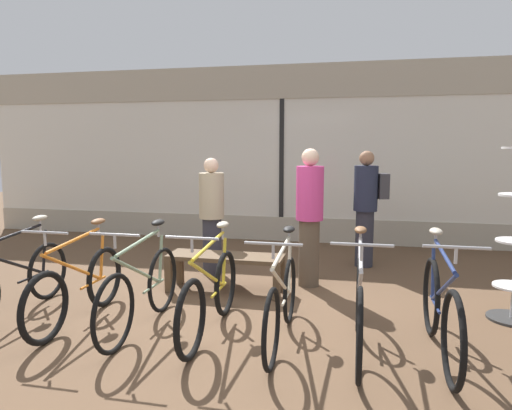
{
  "coord_description": "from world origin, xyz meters",
  "views": [
    {
      "loc": [
        1.33,
        -4.37,
        1.75
      ],
      "look_at": [
        0.0,
        1.7,
        0.95
      ],
      "focal_mm": 32.0,
      "sensor_mm": 36.0,
      "label": 1
    }
  ],
  "objects_px": {
    "customer_near_rack": "(367,205)",
    "customer_by_window": "(309,214)",
    "bicycle_center_right": "(282,301)",
    "customer_mid_floor": "(212,214)",
    "bicycle_center_left": "(142,290)",
    "bicycle_right": "(359,306)",
    "display_bench": "(226,261)",
    "bicycle_far_left": "(15,280)",
    "bicycle_center": "(211,294)",
    "bicycle_far_right": "(441,311)",
    "bicycle_left": "(78,287)"
  },
  "relations": [
    {
      "from": "customer_near_rack",
      "to": "customer_by_window",
      "type": "bearing_deg",
      "value": -122.66
    },
    {
      "from": "bicycle_center_right",
      "to": "customer_mid_floor",
      "type": "height_order",
      "value": "customer_mid_floor"
    },
    {
      "from": "bicycle_center_left",
      "to": "bicycle_right",
      "type": "distance_m",
      "value": 2.03
    },
    {
      "from": "bicycle_center_right",
      "to": "display_bench",
      "type": "relative_size",
      "value": 1.19
    },
    {
      "from": "bicycle_far_left",
      "to": "customer_mid_floor",
      "type": "relative_size",
      "value": 1.07
    },
    {
      "from": "bicycle_center",
      "to": "bicycle_far_left",
      "type": "bearing_deg",
      "value": 179.1
    },
    {
      "from": "display_bench",
      "to": "customer_near_rack",
      "type": "xyz_separation_m",
      "value": [
        1.68,
        1.57,
        0.54
      ]
    },
    {
      "from": "bicycle_far_left",
      "to": "customer_near_rack",
      "type": "height_order",
      "value": "customer_near_rack"
    },
    {
      "from": "display_bench",
      "to": "bicycle_center_left",
      "type": "bearing_deg",
      "value": -110.18
    },
    {
      "from": "bicycle_center_right",
      "to": "bicycle_far_right",
      "type": "xyz_separation_m",
      "value": [
        1.33,
        -0.01,
        0.02
      ]
    },
    {
      "from": "customer_near_rack",
      "to": "customer_mid_floor",
      "type": "xyz_separation_m",
      "value": [
        -2.07,
        -0.87,
        -0.08
      ]
    },
    {
      "from": "bicycle_center",
      "to": "customer_mid_floor",
      "type": "bearing_deg",
      "value": 107.34
    },
    {
      "from": "customer_mid_floor",
      "to": "bicycle_center_right",
      "type": "bearing_deg",
      "value": -56.96
    },
    {
      "from": "customer_mid_floor",
      "to": "bicycle_far_right",
      "type": "bearing_deg",
      "value": -37.21
    },
    {
      "from": "bicycle_far_left",
      "to": "customer_mid_floor",
      "type": "bearing_deg",
      "value": 51.07
    },
    {
      "from": "customer_near_rack",
      "to": "bicycle_center_left",
      "type": "bearing_deg",
      "value": -127.02
    },
    {
      "from": "bicycle_right",
      "to": "display_bench",
      "type": "bearing_deg",
      "value": 139.52
    },
    {
      "from": "bicycle_center_left",
      "to": "customer_mid_floor",
      "type": "height_order",
      "value": "customer_mid_floor"
    },
    {
      "from": "bicycle_center_left",
      "to": "display_bench",
      "type": "xyz_separation_m",
      "value": [
        0.47,
        1.27,
        -0.02
      ]
    },
    {
      "from": "bicycle_far_right",
      "to": "customer_by_window",
      "type": "xyz_separation_m",
      "value": [
        -1.27,
        1.74,
        0.51
      ]
    },
    {
      "from": "bicycle_center_right",
      "to": "customer_mid_floor",
      "type": "relative_size",
      "value": 1.04
    },
    {
      "from": "bicycle_right",
      "to": "customer_by_window",
      "type": "xyz_separation_m",
      "value": [
        -0.61,
        1.79,
        0.51
      ]
    },
    {
      "from": "bicycle_far_left",
      "to": "display_bench",
      "type": "bearing_deg",
      "value": 31.87
    },
    {
      "from": "bicycle_center",
      "to": "display_bench",
      "type": "relative_size",
      "value": 1.22
    },
    {
      "from": "customer_near_rack",
      "to": "customer_by_window",
      "type": "height_order",
      "value": "customer_by_window"
    },
    {
      "from": "bicycle_center_right",
      "to": "customer_near_rack",
      "type": "distance_m",
      "value": 3.0
    },
    {
      "from": "customer_mid_floor",
      "to": "customer_near_rack",
      "type": "bearing_deg",
      "value": 22.81
    },
    {
      "from": "bicycle_center",
      "to": "display_bench",
      "type": "bearing_deg",
      "value": 99.72
    },
    {
      "from": "bicycle_center",
      "to": "customer_by_window",
      "type": "bearing_deg",
      "value": 66.07
    },
    {
      "from": "bicycle_center",
      "to": "bicycle_far_right",
      "type": "height_order",
      "value": "bicycle_far_right"
    },
    {
      "from": "bicycle_right",
      "to": "bicycle_far_right",
      "type": "distance_m",
      "value": 0.66
    },
    {
      "from": "customer_near_rack",
      "to": "customer_mid_floor",
      "type": "distance_m",
      "value": 2.25
    },
    {
      "from": "bicycle_far_left",
      "to": "bicycle_center_left",
      "type": "xyz_separation_m",
      "value": [
        1.46,
        -0.07,
        0.02
      ]
    },
    {
      "from": "customer_by_window",
      "to": "customer_mid_floor",
      "type": "bearing_deg",
      "value": 169.64
    },
    {
      "from": "bicycle_center",
      "to": "bicycle_far_right",
      "type": "xyz_separation_m",
      "value": [
        2.02,
        -0.05,
        0.02
      ]
    },
    {
      "from": "bicycle_left",
      "to": "bicycle_right",
      "type": "distance_m",
      "value": 2.73
    },
    {
      "from": "bicycle_center_left",
      "to": "bicycle_far_left",
      "type": "bearing_deg",
      "value": 177.23
    },
    {
      "from": "bicycle_far_left",
      "to": "bicycle_center_left",
      "type": "relative_size",
      "value": 1.01
    },
    {
      "from": "bicycle_right",
      "to": "customer_near_rack",
      "type": "bearing_deg",
      "value": 87.82
    },
    {
      "from": "bicycle_far_left",
      "to": "bicycle_left",
      "type": "distance_m",
      "value": 0.77
    },
    {
      "from": "customer_mid_floor",
      "to": "display_bench",
      "type": "bearing_deg",
      "value": -60.76
    },
    {
      "from": "bicycle_far_left",
      "to": "bicycle_center",
      "type": "xyz_separation_m",
      "value": [
        2.14,
        -0.03,
        0.0
      ]
    },
    {
      "from": "bicycle_center_left",
      "to": "customer_by_window",
      "type": "height_order",
      "value": "customer_by_window"
    },
    {
      "from": "bicycle_far_left",
      "to": "customer_near_rack",
      "type": "xyz_separation_m",
      "value": [
        3.61,
        2.77,
        0.54
      ]
    },
    {
      "from": "bicycle_center",
      "to": "bicycle_center_right",
      "type": "height_order",
      "value": "bicycle_center"
    },
    {
      "from": "bicycle_left",
      "to": "bicycle_right",
      "type": "height_order",
      "value": "bicycle_right"
    },
    {
      "from": "bicycle_far_right",
      "to": "customer_by_window",
      "type": "relative_size",
      "value": 0.99
    },
    {
      "from": "bicycle_left",
      "to": "bicycle_center",
      "type": "height_order",
      "value": "bicycle_center"
    },
    {
      "from": "display_bench",
      "to": "customer_mid_floor",
      "type": "distance_m",
      "value": 0.93
    },
    {
      "from": "bicycle_center_right",
      "to": "bicycle_left",
      "type": "bearing_deg",
      "value": 179.32
    }
  ]
}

